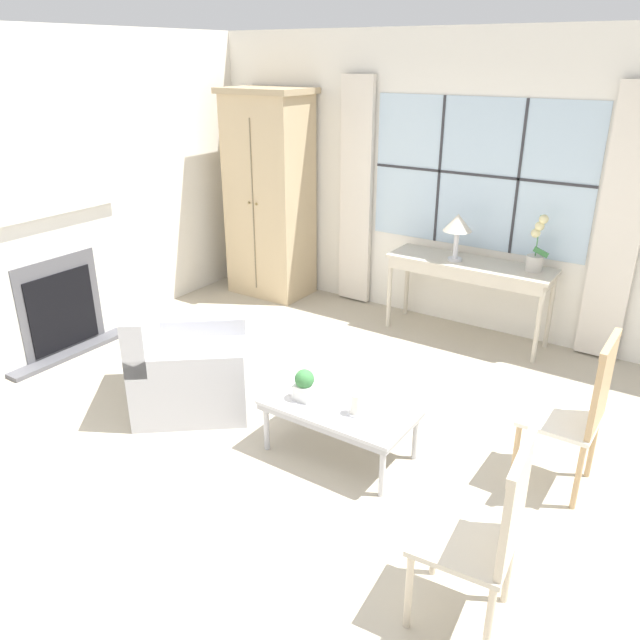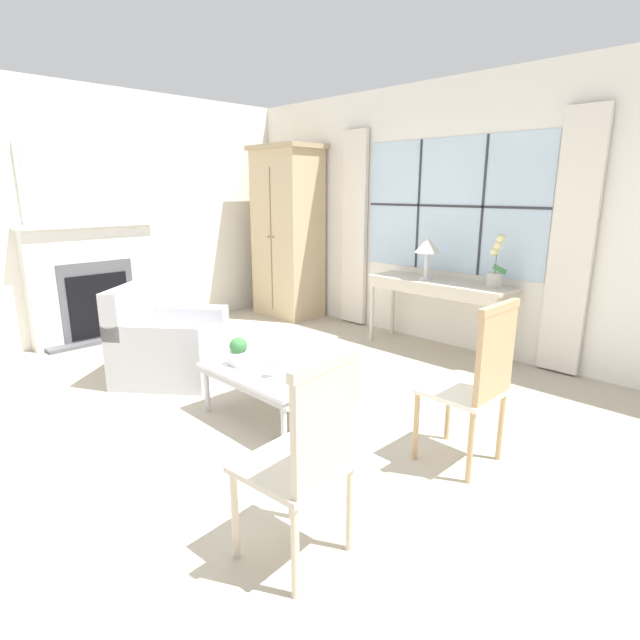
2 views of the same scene
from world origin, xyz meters
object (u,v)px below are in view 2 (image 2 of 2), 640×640
fireplace (93,275)px  accent_chair_wooden (309,451)px  console_table (439,289)px  potted_orchid (496,268)px  potted_plant_small (239,351)px  armoire (288,233)px  armchair_upholstered (168,346)px  side_chair_wooden (478,376)px  table_lamp (428,247)px  pillar_candle (275,368)px  coffee_table (267,376)px

fireplace → accent_chair_wooden: (4.35, -0.77, -0.17)m
console_table → accent_chair_wooden: accent_chair_wooden is taller
potted_orchid → potted_plant_small: (-0.78, -2.48, -0.45)m
armoire → accent_chair_wooden: size_ratio=2.19×
fireplace → armchair_upholstered: 1.74m
fireplace → side_chair_wooden: (4.45, 0.54, -0.15)m
side_chair_wooden → table_lamp: bearing=131.1°
table_lamp → potted_orchid: size_ratio=0.87×
side_chair_wooden → pillar_candle: side_chair_wooden is taller
armoire → console_table: (2.35, 0.04, -0.45)m
armoire → armchair_upholstered: 2.70m
side_chair_wooden → coffee_table: bearing=-160.4°
console_table → side_chair_wooden: size_ratio=1.46×
potted_plant_small → pillar_candle: 0.40m
potted_orchid → coffee_table: potted_orchid is taller
fireplace → coffee_table: 3.08m
accent_chair_wooden → potted_plant_small: 1.71m
side_chair_wooden → potted_plant_small: 1.74m
fireplace → accent_chair_wooden: size_ratio=2.11×
armchair_upholstered → potted_plant_small: 1.15m
fireplace → potted_plant_small: bearing=-0.7°
potted_plant_small → armoire: bearing=131.8°
fireplace → table_lamp: 3.73m
accent_chair_wooden → fireplace: bearing=169.9°
coffee_table → table_lamp: bearing=94.2°
armchair_upholstered → coffee_table: 1.38m
armoire → console_table: bearing=1.0°
table_lamp → side_chair_wooden: size_ratio=0.42×
side_chair_wooden → potted_plant_small: bearing=-160.7°
armchair_upholstered → table_lamp: bearing=62.9°
fireplace → coffee_table: size_ratio=2.13×
coffee_table → potted_plant_small: (-0.24, -0.07, 0.15)m
side_chair_wooden → pillar_candle: bearing=-156.3°
armoire → console_table: size_ratio=1.45×
side_chair_wooden → pillar_candle: 1.37m
potted_orchid → coffee_table: 2.54m
potted_orchid → armchair_upholstered: size_ratio=0.42×
armoire → potted_orchid: bearing=2.0°
potted_orchid → coffee_table: size_ratio=0.51×
fireplace → armchair_upholstered: (1.68, -0.01, -0.46)m
side_chair_wooden → accent_chair_wooden: size_ratio=1.04×
coffee_table → pillar_candle: (0.15, -0.05, 0.11)m
potted_plant_small → pillar_candle: size_ratio=1.36×
accent_chair_wooden → armoire: bearing=139.6°
armoire → pillar_candle: bearing=-43.0°
armoire → potted_orchid: (2.91, 0.10, -0.17)m
armoire → side_chair_wooden: bearing=-25.6°
armoire → coffee_table: 3.40m
console_table → fireplace: bearing=-141.7°
console_table → armoire: bearing=-179.0°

